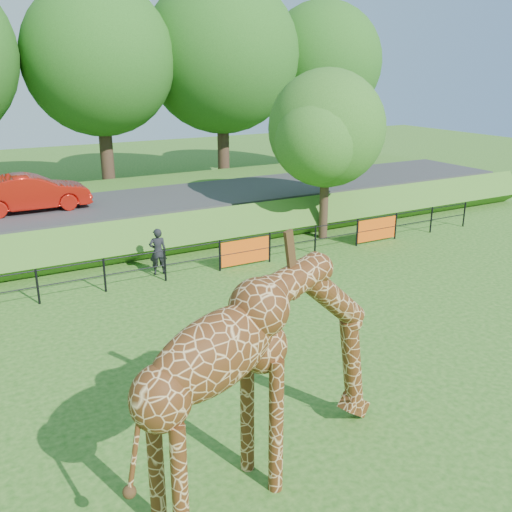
% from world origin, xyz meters
% --- Properties ---
extents(ground, '(90.00, 90.00, 0.00)m').
position_xyz_m(ground, '(0.00, 0.00, 0.00)').
color(ground, '#235715').
rests_on(ground, ground).
extents(giraffe, '(5.47, 2.20, 3.84)m').
position_xyz_m(giraffe, '(-1.80, -1.83, 1.92)').
color(giraffe, '#4F2910').
rests_on(giraffe, ground).
extents(perimeter_fence, '(28.07, 0.10, 1.10)m').
position_xyz_m(perimeter_fence, '(0.00, 8.00, 0.55)').
color(perimeter_fence, black).
rests_on(perimeter_fence, ground).
extents(embankment, '(40.00, 9.00, 1.30)m').
position_xyz_m(embankment, '(0.00, 15.50, 0.65)').
color(embankment, '#235715').
rests_on(embankment, ground).
extents(road, '(40.00, 5.00, 0.12)m').
position_xyz_m(road, '(0.00, 14.00, 1.36)').
color(road, '#2F2F32').
rests_on(road, embankment).
extents(car_red, '(4.33, 1.53, 1.43)m').
position_xyz_m(car_red, '(-3.05, 14.25, 2.13)').
color(car_red, red).
rests_on(car_red, road).
extents(visitor, '(0.66, 0.50, 1.62)m').
position_xyz_m(visitor, '(0.03, 8.74, 0.81)').
color(visitor, black).
rests_on(visitor, ground).
extents(tree_east, '(5.40, 4.71, 6.76)m').
position_xyz_m(tree_east, '(7.60, 9.63, 4.28)').
color(tree_east, '#362618').
rests_on(tree_east, ground).
extents(bg_tree_line, '(37.30, 8.80, 11.82)m').
position_xyz_m(bg_tree_line, '(1.89, 22.00, 7.19)').
color(bg_tree_line, '#362618').
rests_on(bg_tree_line, ground).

